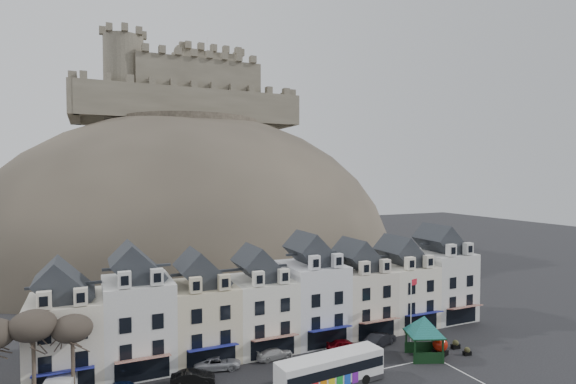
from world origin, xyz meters
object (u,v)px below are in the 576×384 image
at_px(bus, 330,369).
at_px(car_black, 193,378).
at_px(red_buoy, 440,346).
at_px(car_charcoal, 380,339).
at_px(car_white, 274,353).
at_px(car_silver, 217,362).
at_px(bus_shelter, 424,325).
at_px(car_maroon, 345,346).
at_px(flagpole, 411,307).

height_order(bus, car_black, bus).
distance_m(red_buoy, car_charcoal, 6.71).
bearing_deg(bus, car_white, 101.52).
distance_m(red_buoy, car_silver, 24.57).
height_order(bus, bus_shelter, bus_shelter).
bearing_deg(car_charcoal, red_buoy, -159.96).
bearing_deg(car_silver, car_maroon, -85.34).
bearing_deg(red_buoy, flagpole, 108.84).
xyz_separation_m(flagpole, car_charcoal, (-3.35, 1.48, -3.85)).
distance_m(bus_shelter, car_charcoal, 6.11).
height_order(flagpole, car_white, flagpole).
xyz_separation_m(bus, car_white, (-2.41, 8.20, -1.09)).
height_order(bus, car_silver, bus).
distance_m(car_black, car_white, 9.74).
bearing_deg(car_black, car_white, -61.43).
xyz_separation_m(flagpole, car_black, (-25.54, 0.65, -3.93)).
bearing_deg(red_buoy, car_maroon, 151.61).
distance_m(bus, flagpole, 14.90).
xyz_separation_m(bus, car_charcoal, (10.36, 6.53, -0.94)).
relative_size(car_black, car_white, 0.98).
bearing_deg(car_maroon, car_black, 113.43).
distance_m(bus, car_maroon, 8.73).
bearing_deg(car_silver, car_charcoal, -83.97).
bearing_deg(bus, bus_shelter, 2.52).
relative_size(car_black, car_maroon, 0.99).
xyz_separation_m(flagpole, car_white, (-16.13, 3.15, -4.00)).
bearing_deg(bus, red_buoy, 1.21).
bearing_deg(car_maroon, flagpole, -80.30).
relative_size(car_white, car_maroon, 1.00).
height_order(red_buoy, car_maroon, red_buoy).
relative_size(bus, red_buoy, 5.43).
bearing_deg(bus_shelter, car_maroon, 166.25).
bearing_deg(car_charcoal, flagpole, -136.28).
height_order(car_silver, car_white, car_silver).
relative_size(bus_shelter, car_white, 1.61).
height_order(flagpole, car_silver, flagpole).
distance_m(flagpole, car_silver, 23.04).
xyz_separation_m(car_silver, car_charcoal, (19.13, -1.67, 0.09)).
xyz_separation_m(red_buoy, flagpole, (-1.18, 3.46, 3.57)).
bearing_deg(red_buoy, bus_shelter, 178.56).
bearing_deg(flagpole, car_black, 178.55).
distance_m(red_buoy, car_maroon, 10.53).
bearing_deg(car_maroon, car_silver, 104.14).
relative_size(car_maroon, car_charcoal, 0.91).
bearing_deg(car_charcoal, bus, 99.71).
relative_size(red_buoy, car_black, 0.49).
height_order(bus_shelter, car_charcoal, bus_shelter).
distance_m(car_silver, car_white, 6.35).
bearing_deg(car_silver, car_white, -78.98).
relative_size(car_silver, car_maroon, 1.13).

